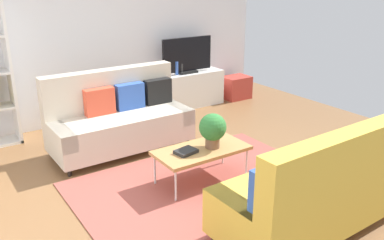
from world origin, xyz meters
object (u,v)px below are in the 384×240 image
(storage_trunk, at_px, (236,87))
(table_book_0, at_px, (186,151))
(bottle_0, at_px, (177,68))
(vase_1, at_px, (165,71))
(couch_green, at_px, (315,190))
(couch_beige, at_px, (120,118))
(tv_console, at_px, (187,90))
(tv, at_px, (187,56))
(vase_0, at_px, (157,73))
(potted_plant, at_px, (213,129))
(coffee_table, at_px, (202,151))
(bottle_1, at_px, (182,69))

(storage_trunk, height_order, table_book_0, table_book_0)
(bottle_0, bearing_deg, storage_trunk, -2.57)
(storage_trunk, relative_size, vase_1, 3.18)
(couch_green, bearing_deg, couch_beige, 102.06)
(storage_trunk, bearing_deg, table_book_0, -138.53)
(tv_console, distance_m, bottle_0, 0.50)
(couch_green, distance_m, tv_console, 4.15)
(tv, height_order, vase_0, tv)
(tv, distance_m, vase_0, 0.64)
(potted_plant, relative_size, table_book_0, 1.72)
(vase_1, bearing_deg, coffee_table, -111.88)
(vase_0, bearing_deg, couch_beige, -137.06)
(vase_0, bearing_deg, bottle_0, -14.63)
(couch_green, distance_m, tv, 4.16)
(table_book_0, height_order, vase_0, vase_0)
(tv_console, xyz_separation_m, bottle_1, (-0.13, -0.04, 0.41))
(bottle_1, bearing_deg, vase_0, 168.73)
(couch_green, relative_size, storage_trunk, 3.69)
(coffee_table, bearing_deg, couch_green, -78.70)
(storage_trunk, bearing_deg, couch_green, -120.43)
(potted_plant, bearing_deg, bottle_0, 66.71)
(tv, bearing_deg, couch_green, -106.56)
(vase_0, height_order, bottle_1, bottle_1)
(vase_1, bearing_deg, bottle_0, -26.65)
(coffee_table, relative_size, bottle_0, 4.61)
(vase_0, relative_size, bottle_1, 0.64)
(potted_plant, xyz_separation_m, table_book_0, (-0.35, 0.04, -0.21))
(tv, height_order, vase_1, tv)
(table_book_0, height_order, bottle_1, bottle_1)
(couch_beige, height_order, coffee_table, couch_beige)
(vase_1, bearing_deg, table_book_0, -115.89)
(coffee_table, height_order, bottle_0, bottle_0)
(tv_console, bearing_deg, tv, -90.00)
(storage_trunk, height_order, vase_0, vase_0)
(couch_green, relative_size, coffee_table, 1.74)
(potted_plant, relative_size, bottle_0, 1.73)
(couch_green, distance_m, bottle_1, 4.08)
(potted_plant, bearing_deg, tv_console, 62.77)
(vase_0, xyz_separation_m, bottle_0, (0.34, -0.09, 0.06))
(coffee_table, distance_m, vase_1, 2.82)
(couch_beige, xyz_separation_m, table_book_0, (0.17, -1.43, -0.01))
(tv_console, xyz_separation_m, vase_0, (-0.58, 0.05, 0.38))
(bottle_1, bearing_deg, couch_green, -104.91)
(vase_0, relative_size, bottle_0, 0.51)
(potted_plant, bearing_deg, bottle_1, 64.72)
(storage_trunk, xyz_separation_m, vase_1, (-1.51, 0.15, 0.50))
(couch_beige, xyz_separation_m, tv_console, (1.85, 1.13, -0.13))
(couch_green, xyz_separation_m, coffee_table, (-0.28, 1.42, -0.05))
(couch_beige, relative_size, tv, 1.91)
(storage_trunk, height_order, bottle_0, bottle_0)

